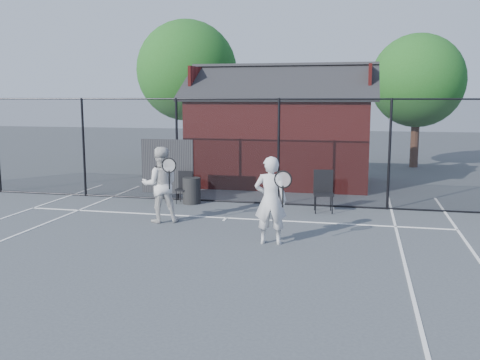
% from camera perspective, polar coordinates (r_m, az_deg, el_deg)
% --- Properties ---
extents(ground, '(80.00, 80.00, 0.00)m').
position_cam_1_polar(ground, '(10.73, -5.45, -7.55)').
color(ground, '#42474B').
rests_on(ground, ground).
extents(court_lines, '(11.02, 18.00, 0.01)m').
position_cam_1_polar(court_lines, '(9.54, -7.98, -9.67)').
color(court_lines, white).
rests_on(court_lines, ground).
extents(fence, '(22.04, 3.00, 3.00)m').
position_cam_1_polar(fence, '(15.27, -0.72, 2.92)').
color(fence, black).
rests_on(fence, ground).
extents(clubhouse, '(6.50, 4.36, 4.19)m').
position_cam_1_polar(clubhouse, '(19.02, 4.49, 4.54)').
color(clubhouse, maroon).
rests_on(clubhouse, ground).
extents(tree_left, '(4.48, 4.48, 6.44)m').
position_cam_1_polar(tree_left, '(24.55, -5.69, 11.51)').
color(tree_left, '#321F14').
rests_on(tree_left, ground).
extents(tree_right, '(3.97, 3.97, 5.70)m').
position_cam_1_polar(tree_right, '(24.37, 18.42, 10.00)').
color(tree_right, '#321F14').
rests_on(tree_right, ground).
extents(player_front, '(0.83, 0.63, 1.83)m').
position_cam_1_polar(player_front, '(11.02, 3.29, -2.16)').
color(player_front, silver).
rests_on(player_front, ground).
extents(player_back, '(1.10, 0.99, 1.84)m').
position_cam_1_polar(player_back, '(13.09, -8.49, -0.48)').
color(player_back, silver).
rests_on(player_back, ground).
extents(chair_left, '(0.43, 0.45, 0.89)m').
position_cam_1_polar(chair_left, '(15.39, -5.99, -0.85)').
color(chair_left, black).
rests_on(chair_left, ground).
extents(chair_right, '(0.59, 0.61, 1.08)m').
position_cam_1_polar(chair_right, '(14.27, 8.91, -1.28)').
color(chair_right, black).
rests_on(chair_right, ground).
extents(waste_bin, '(0.56, 0.56, 0.75)m').
position_cam_1_polar(waste_bin, '(15.34, -5.18, -1.13)').
color(waste_bin, black).
rests_on(waste_bin, ground).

